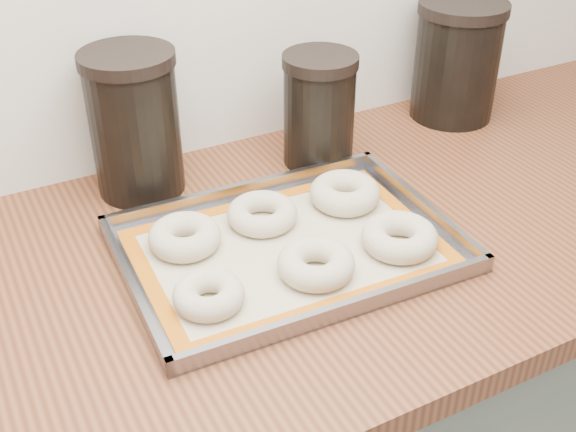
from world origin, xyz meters
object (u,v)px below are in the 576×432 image
bagel_back_mid (262,214)px  canister_mid (319,110)px  bagel_front_right (399,237)px  bagel_front_mid (316,264)px  canister_right (457,60)px  bagel_back_right (345,193)px  baking_tray (288,247)px  bagel_back_left (185,237)px  bagel_front_left (209,295)px  canister_left (135,123)px

bagel_back_mid → canister_mid: 0.23m
bagel_front_right → canister_mid: 0.29m
bagel_front_mid → canister_right: canister_right is taller
bagel_back_right → bagel_front_right: bearing=-87.3°
bagel_back_right → canister_right: bearing=27.7°
baking_tray → bagel_back_right: bearing=25.9°
bagel_front_right → bagel_back_right: bearing=92.7°
baking_tray → bagel_front_right: bagel_front_right is taller
bagel_back_left → bagel_back_mid: bagel_back_left is taller
bagel_back_mid → canister_right: canister_right is taller
bagel_front_mid → bagel_back_left: bearing=133.4°
baking_tray → bagel_back_right: 0.15m
bagel_front_left → canister_mid: canister_mid is taller
bagel_front_right → canister_left: (-0.27, 0.34, 0.09)m
bagel_front_mid → canister_right: bearing=33.6°
bagel_front_left → bagel_back_mid: 0.20m
bagel_front_mid → canister_mid: canister_mid is taller
bagel_front_left → bagel_back_left: size_ratio=0.90×
bagel_front_mid → bagel_front_right: 0.13m
bagel_back_mid → canister_left: size_ratio=0.45×
bagel_back_left → bagel_back_mid: size_ratio=0.98×
baking_tray → canister_right: canister_right is taller
bagel_front_mid → bagel_front_right: size_ratio=0.97×
bagel_front_right → canister_right: (0.35, 0.32, 0.09)m
bagel_front_right → bagel_back_right: 0.14m
bagel_front_mid → bagel_back_mid: (-0.01, 0.15, -0.00)m
baking_tray → canister_right: bearing=27.2°
bagel_front_mid → bagel_back_right: bagel_back_right is taller
canister_left → canister_mid: canister_left is taller
baking_tray → bagel_back_left: bearing=151.0°
bagel_front_left → bagel_front_mid: (0.15, -0.01, 0.00)m
baking_tray → bagel_front_left: bagel_front_left is taller
baking_tray → bagel_back_left: bagel_back_left is taller
bagel_back_mid → canister_mid: (0.17, 0.13, 0.08)m
baking_tray → bagel_front_right: (0.14, -0.07, 0.02)m
bagel_front_mid → bagel_back_left: same height
bagel_back_right → canister_left: 0.34m
baking_tray → canister_mid: 0.28m
bagel_front_right → canister_left: 0.44m
bagel_back_left → canister_right: bearing=16.3°
bagel_back_left → bagel_front_right: bearing=-28.0°
bagel_back_left → canister_right: canister_right is taller
bagel_front_right → canister_mid: size_ratio=0.57×
bagel_front_right → bagel_back_mid: (-0.14, 0.15, -0.00)m
bagel_front_right → bagel_back_left: 0.30m
bagel_front_right → bagel_back_right: size_ratio=1.00×
bagel_front_right → bagel_back_left: size_ratio=1.05×
baking_tray → bagel_front_mid: bagel_front_mid is taller
bagel_front_right → bagel_back_mid: size_ratio=1.04×
bagel_back_mid → canister_right: bearing=19.6°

